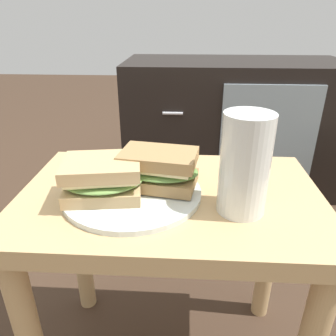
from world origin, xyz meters
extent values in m
cube|color=tan|center=(0.00, 0.00, 0.44)|extent=(0.56, 0.36, 0.04)
cylinder|color=tan|center=(-0.25, 0.14, 0.21)|extent=(0.04, 0.04, 0.43)
cylinder|color=tan|center=(0.25, 0.14, 0.21)|extent=(0.04, 0.04, 0.43)
cube|color=black|center=(0.24, 0.95, 0.29)|extent=(0.96, 0.44, 0.58)
cube|color=#8C9EA8|center=(0.36, 0.72, 0.30)|extent=(0.38, 0.01, 0.44)
cylinder|color=silver|center=(-0.03, 0.72, 0.41)|extent=(0.08, 0.01, 0.01)
cylinder|color=silver|center=(-0.03, 0.72, 0.19)|extent=(0.08, 0.01, 0.01)
cylinder|color=silver|center=(-0.07, -0.01, 0.47)|extent=(0.25, 0.25, 0.01)
cube|color=tan|center=(-0.12, -0.03, 0.48)|extent=(0.14, 0.11, 0.02)
ellipsoid|color=#729E4C|center=(-0.12, -0.03, 0.50)|extent=(0.15, 0.12, 0.02)
cube|color=beige|center=(-0.12, -0.03, 0.51)|extent=(0.13, 0.11, 0.01)
cube|color=tan|center=(-0.12, -0.03, 0.53)|extent=(0.14, 0.12, 0.02)
cube|color=#9E7A4C|center=(-0.02, 0.01, 0.48)|extent=(0.15, 0.11, 0.02)
ellipsoid|color=#608C42|center=(-0.02, 0.01, 0.50)|extent=(0.16, 0.12, 0.02)
cube|color=beige|center=(-0.02, 0.01, 0.51)|extent=(0.14, 0.10, 0.01)
cube|color=#9E7A4C|center=(-0.02, 0.01, 0.53)|extent=(0.15, 0.11, 0.02)
cylinder|color=silver|center=(0.12, -0.05, 0.54)|extent=(0.08, 0.08, 0.17)
cylinder|color=#C67219|center=(0.12, -0.05, 0.53)|extent=(0.07, 0.07, 0.13)
cylinder|color=white|center=(0.12, -0.05, 0.60)|extent=(0.07, 0.07, 0.01)
camera|label=1|loc=(0.03, -0.52, 0.76)|focal=34.50mm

